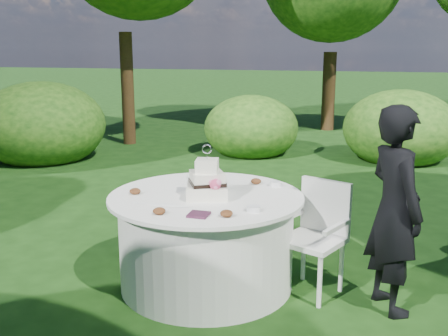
{
  "coord_description": "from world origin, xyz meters",
  "views": [
    {
      "loc": [
        1.23,
        -3.83,
        1.92
      ],
      "look_at": [
        0.15,
        0.0,
        1.0
      ],
      "focal_mm": 42.0,
      "sensor_mm": 36.0,
      "label": 1
    }
  ],
  "objects": [
    {
      "name": "guest",
      "position": [
        1.44,
        -0.0,
        0.77
      ],
      "size": [
        0.59,
        0.67,
        1.54
      ],
      "primitive_type": "imported",
      "rotation": [
        0.0,
        0.0,
        2.07
      ],
      "color": "black",
      "rests_on": "ground"
    },
    {
      "name": "cake",
      "position": [
        0.03,
        -0.05,
        0.88
      ],
      "size": [
        0.4,
        0.4,
        0.43
      ],
      "color": "white",
      "rests_on": "table"
    },
    {
      "name": "ground",
      "position": [
        0.0,
        0.0,
        0.0
      ],
      "size": [
        80.0,
        80.0,
        0.0
      ],
      "primitive_type": "plane",
      "color": "black",
      "rests_on": "ground"
    },
    {
      "name": "feather_plume",
      "position": [
        -0.24,
        -0.36,
        0.78
      ],
      "size": [
        0.48,
        0.07,
        0.01
      ],
      "primitive_type": "ellipsoid",
      "color": "white",
      "rests_on": "table"
    },
    {
      "name": "table",
      "position": [
        0.0,
        0.0,
        0.39
      ],
      "size": [
        1.56,
        1.56,
        0.77
      ],
      "color": "white",
      "rests_on": "ground"
    },
    {
      "name": "chair",
      "position": [
        0.88,
        0.15,
        0.52
      ],
      "size": [
        0.57,
        0.57,
        0.9
      ],
      "color": "silver",
      "rests_on": "ground"
    },
    {
      "name": "napkins",
      "position": [
        0.11,
        -0.52,
        0.78
      ],
      "size": [
        0.14,
        0.14,
        0.02
      ],
      "primitive_type": "cube",
      "color": "#401B31",
      "rests_on": "table"
    },
    {
      "name": "petal_cups",
      "position": [
        -0.03,
        -0.19,
        0.79
      ],
      "size": [
        0.96,
        1.1,
        0.05
      ],
      "color": "#562D16",
      "rests_on": "table"
    },
    {
      "name": "votives",
      "position": [
        0.23,
        0.19,
        0.79
      ],
      "size": [
        0.85,
        0.89,
        0.04
      ],
      "color": "white",
      "rests_on": "table"
    }
  ]
}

